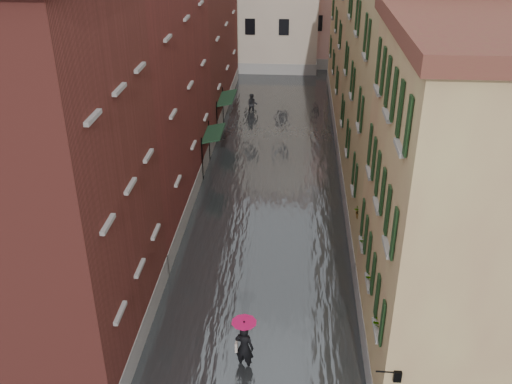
% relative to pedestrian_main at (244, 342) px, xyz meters
% --- Properties ---
extents(ground, '(120.00, 120.00, 0.00)m').
position_rel_pedestrian_main_xyz_m(ground, '(0.22, 3.01, -1.20)').
color(ground, '#545456').
rests_on(ground, ground).
extents(floodwater, '(10.00, 60.00, 0.20)m').
position_rel_pedestrian_main_xyz_m(floodwater, '(0.22, 16.01, -1.10)').
color(floodwater, '#3F4346').
rests_on(floodwater, ground).
extents(building_left_near, '(6.00, 8.00, 13.00)m').
position_rel_pedestrian_main_xyz_m(building_left_near, '(-6.78, 1.01, 5.30)').
color(building_left_near, maroon).
rests_on(building_left_near, ground).
extents(building_left_mid, '(6.00, 14.00, 12.50)m').
position_rel_pedestrian_main_xyz_m(building_left_mid, '(-6.78, 12.01, 5.05)').
color(building_left_mid, maroon).
rests_on(building_left_mid, ground).
extents(building_left_far, '(6.00, 16.00, 14.00)m').
position_rel_pedestrian_main_xyz_m(building_left_far, '(-6.78, 27.01, 5.80)').
color(building_left_far, maroon).
rests_on(building_left_far, ground).
extents(building_right_near, '(6.00, 8.00, 11.50)m').
position_rel_pedestrian_main_xyz_m(building_right_near, '(7.22, 1.01, 4.55)').
color(building_right_near, '#AB7B58').
rests_on(building_right_near, ground).
extents(building_right_mid, '(6.00, 14.00, 13.00)m').
position_rel_pedestrian_main_xyz_m(building_right_mid, '(7.22, 12.01, 5.30)').
color(building_right_mid, tan).
rests_on(building_right_mid, ground).
extents(building_right_far, '(6.00, 16.00, 11.50)m').
position_rel_pedestrian_main_xyz_m(building_right_far, '(7.22, 27.01, 4.55)').
color(building_right_far, '#AB7B58').
rests_on(building_right_far, ground).
extents(awning_near, '(1.09, 2.79, 2.80)m').
position_rel_pedestrian_main_xyz_m(awning_near, '(-3.27, 15.82, 1.26)').
color(awning_near, '#16321E').
rests_on(awning_near, ground).
extents(awning_far, '(1.09, 3.24, 2.80)m').
position_rel_pedestrian_main_xyz_m(awning_far, '(-3.26, 22.36, 1.27)').
color(awning_far, '#16321E').
rests_on(awning_far, ground).
extents(wall_lantern, '(0.71, 0.22, 0.35)m').
position_rel_pedestrian_main_xyz_m(wall_lantern, '(4.55, -2.99, 1.81)').
color(wall_lantern, black).
rests_on(wall_lantern, ground).
extents(window_planters, '(0.59, 7.90, 0.84)m').
position_rel_pedestrian_main_xyz_m(window_planters, '(4.34, 2.31, 2.31)').
color(window_planters, brown).
rests_on(window_planters, ground).
extents(pedestrian_main, '(0.87, 0.87, 2.06)m').
position_rel_pedestrian_main_xyz_m(pedestrian_main, '(0.00, 0.00, 0.00)').
color(pedestrian_main, black).
rests_on(pedestrian_main, ground).
extents(pedestrian_far, '(0.85, 0.68, 1.66)m').
position_rel_pedestrian_main_xyz_m(pedestrian_far, '(-1.78, 26.07, -0.37)').
color(pedestrian_far, black).
rests_on(pedestrian_far, ground).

